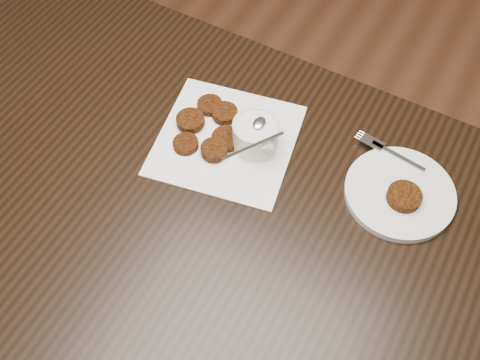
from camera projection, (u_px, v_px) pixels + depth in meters
name	position (u px, v px, depth m)	size (l,w,h in m)	color
floor	(212.00, 344.00, 1.68)	(4.00, 4.00, 0.00)	brown
table	(187.00, 266.00, 1.41)	(1.32, 0.85, 0.75)	black
napkin	(226.00, 140.00, 1.15)	(0.27, 0.27, 0.00)	white
sauce_ramekin	(256.00, 124.00, 1.09)	(0.12, 0.12, 0.13)	silver
patty_cluster	(209.00, 126.00, 1.15)	(0.20, 0.20, 0.02)	#602A0C
plate_with_patty	(401.00, 191.00, 1.07)	(0.21, 0.21, 0.03)	silver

